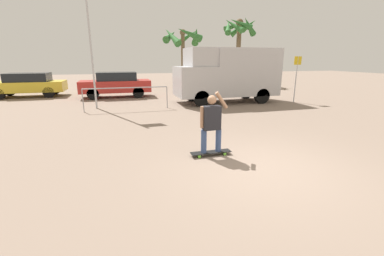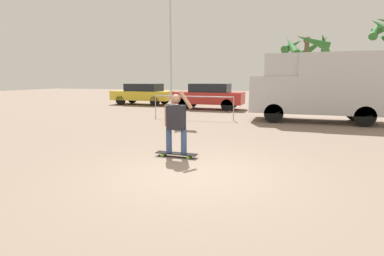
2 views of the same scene
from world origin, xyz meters
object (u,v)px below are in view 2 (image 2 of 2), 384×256
(person_skateboarder, at_px, (176,120))
(skateboard, at_px, (176,154))
(camper_van, at_px, (320,85))
(parked_car_red, at_px, (209,96))
(flagpole, at_px, (172,40))
(palm_tree_center_background, at_px, (307,47))
(parked_car_yellow, at_px, (143,93))

(person_skateboarder, bearing_deg, skateboard, 0.00)
(camper_van, bearing_deg, skateboard, -116.21)
(skateboard, height_order, person_skateboarder, person_skateboarder)
(skateboard, relative_size, parked_car_red, 0.24)
(skateboard, height_order, parked_car_red, parked_car_red)
(person_skateboarder, xyz_separation_m, camper_van, (3.73, 7.58, 0.70))
(parked_car_red, relative_size, flagpole, 0.65)
(parked_car_red, distance_m, flagpole, 4.82)
(skateboard, distance_m, palm_tree_center_background, 17.39)
(skateboard, distance_m, parked_car_yellow, 15.09)
(person_skateboarder, bearing_deg, parked_car_yellow, 120.49)
(palm_tree_center_background, height_order, flagpole, flagpole)
(parked_car_red, height_order, palm_tree_center_background, palm_tree_center_background)
(person_skateboarder, xyz_separation_m, flagpole, (-3.16, 7.56, 2.85))
(parked_car_yellow, bearing_deg, flagpole, -50.38)
(parked_car_red, distance_m, palm_tree_center_background, 8.41)
(person_skateboarder, bearing_deg, flagpole, 112.65)
(skateboard, height_order, camper_van, camper_van)
(skateboard, distance_m, parked_car_red, 11.55)
(flagpole, bearing_deg, person_skateboarder, -67.35)
(camper_van, relative_size, palm_tree_center_background, 1.10)
(camper_van, distance_m, palm_tree_center_background, 9.33)
(parked_car_yellow, distance_m, palm_tree_center_background, 12.09)
(palm_tree_center_background, relative_size, flagpole, 0.77)
(flagpole, bearing_deg, parked_car_yellow, 129.62)
(person_skateboarder, xyz_separation_m, palm_tree_center_background, (3.43, 16.58, 3.16))
(camper_van, relative_size, parked_car_red, 1.30)
(parked_car_yellow, bearing_deg, parked_car_red, -17.36)
(camper_van, xyz_separation_m, parked_car_red, (-5.99, 3.72, -0.76))
(camper_van, height_order, parked_car_red, camper_van)
(palm_tree_center_background, bearing_deg, parked_car_yellow, -162.02)
(person_skateboarder, distance_m, parked_car_yellow, 15.07)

